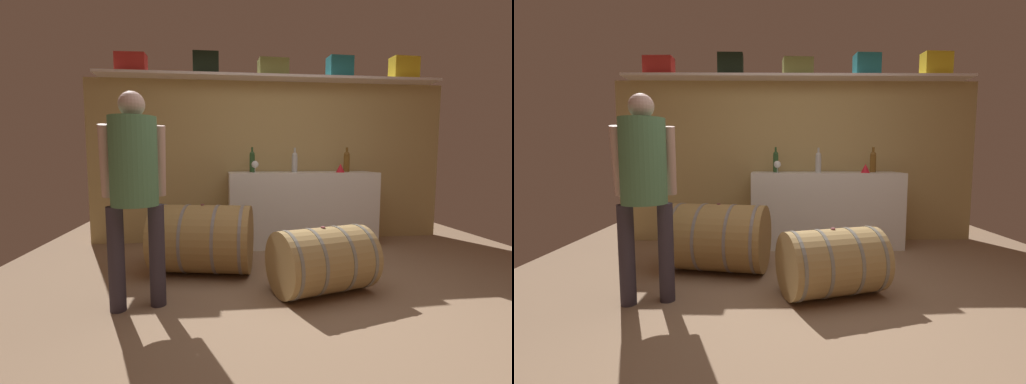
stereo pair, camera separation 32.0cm
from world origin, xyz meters
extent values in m
cube|color=#8D7055|center=(0.00, 0.54, -0.01)|extent=(5.93, 7.53, 0.02)
cube|color=tan|center=(0.00, 2.16, 1.05)|extent=(4.73, 0.10, 2.11)
cube|color=silver|center=(0.00, 2.01, 2.13)|extent=(4.35, 0.40, 0.03)
cube|color=red|center=(-1.76, 2.01, 2.26)|extent=(0.36, 0.20, 0.23)
cube|color=black|center=(-0.85, 2.01, 2.28)|extent=(0.32, 0.21, 0.27)
cube|color=olive|center=(-0.01, 2.01, 2.25)|extent=(0.38, 0.24, 0.22)
cube|color=#1F757E|center=(0.87, 2.01, 2.28)|extent=(0.32, 0.22, 0.28)
cube|color=yellow|center=(1.75, 2.01, 2.29)|extent=(0.37, 0.21, 0.30)
cube|color=white|center=(0.34, 1.83, 0.47)|extent=(1.86, 0.54, 0.93)
cylinder|color=#B7BAB8|center=(0.24, 1.81, 1.04)|extent=(0.07, 0.07, 0.20)
sphere|color=#B7BAB8|center=(0.24, 1.81, 1.15)|extent=(0.07, 0.07, 0.07)
cylinder|color=#B7BAB8|center=(0.24, 1.81, 1.20)|extent=(0.03, 0.03, 0.08)
cylinder|color=#294F29|center=(-0.29, 1.91, 1.04)|extent=(0.07, 0.07, 0.22)
sphere|color=#294F29|center=(-0.29, 1.91, 1.16)|extent=(0.06, 0.06, 0.06)
cylinder|color=#294F29|center=(-0.29, 1.91, 1.21)|extent=(0.03, 0.03, 0.08)
cylinder|color=brown|center=(0.94, 1.86, 1.04)|extent=(0.08, 0.08, 0.21)
sphere|color=brown|center=(0.94, 1.86, 1.16)|extent=(0.07, 0.07, 0.07)
cylinder|color=brown|center=(0.94, 1.86, 1.21)|extent=(0.03, 0.03, 0.08)
cylinder|color=white|center=(-0.27, 1.71, 0.94)|extent=(0.07, 0.07, 0.00)
cylinder|color=white|center=(-0.27, 1.71, 0.97)|extent=(0.01, 0.01, 0.07)
sphere|color=white|center=(-0.27, 1.71, 1.04)|extent=(0.09, 0.09, 0.09)
sphere|color=maroon|center=(-0.27, 1.71, 1.02)|extent=(0.05, 0.05, 0.05)
cone|color=red|center=(0.80, 1.70, 0.99)|extent=(0.11, 0.11, 0.11)
cylinder|color=#A1834E|center=(0.13, 0.25, 0.28)|extent=(0.92, 0.75, 0.54)
cylinder|color=gray|center=(-0.19, 0.15, 0.28)|extent=(0.18, 0.54, 0.55)
cylinder|color=gray|center=(0.01, 0.21, 0.28)|extent=(0.18, 0.54, 0.55)
cylinder|color=gray|center=(0.25, 0.28, 0.28)|extent=(0.18, 0.54, 0.55)
cylinder|color=gray|center=(0.45, 0.34, 0.28)|extent=(0.18, 0.54, 0.55)
cylinder|color=#8A464E|center=(0.13, 0.25, 0.55)|extent=(0.04, 0.04, 0.01)
cylinder|color=#9D7943|center=(-0.87, 0.87, 0.33)|extent=(1.04, 0.82, 0.66)
cylinder|color=slate|center=(-1.26, 0.95, 0.33)|extent=(0.15, 0.66, 0.67)
cylinder|color=slate|center=(-1.02, 0.90, 0.33)|extent=(0.15, 0.66, 0.67)
cylinder|color=slate|center=(-0.73, 0.85, 0.33)|extent=(0.15, 0.66, 0.67)
cylinder|color=slate|center=(-0.49, 0.80, 0.33)|extent=(0.15, 0.66, 0.67)
cylinder|color=brown|center=(-0.87, 0.87, 0.67)|extent=(0.04, 0.04, 0.01)
cylinder|color=#322C37|center=(-1.19, 0.15, 0.39)|extent=(0.12, 0.12, 0.78)
cylinder|color=#322C37|center=(-1.47, 0.08, 0.39)|extent=(0.12, 0.12, 0.78)
cylinder|color=#4D7D55|center=(-1.33, 0.12, 1.10)|extent=(0.34, 0.34, 0.64)
sphere|color=tan|center=(-1.33, 0.12, 1.50)|extent=(0.19, 0.19, 0.19)
cylinder|color=tan|center=(-1.16, 0.26, 1.10)|extent=(0.12, 0.19, 0.55)
cylinder|color=tan|center=(-1.54, 0.17, 1.10)|extent=(0.13, 0.23, 0.54)
camera|label=1|loc=(-0.73, -2.46, 1.14)|focal=24.18mm
camera|label=2|loc=(-0.41, -2.48, 1.14)|focal=24.18mm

